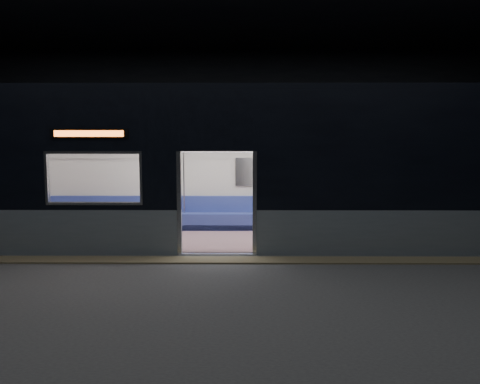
{
  "coord_description": "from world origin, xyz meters",
  "views": [
    {
      "loc": [
        0.53,
        -8.81,
        2.34
      ],
      "look_at": [
        0.44,
        2.3,
        1.12
      ],
      "focal_mm": 38.0,
      "sensor_mm": 36.0,
      "label": 1
    }
  ],
  "objects": [
    {
      "name": "passenger",
      "position": [
        3.25,
        3.55,
        0.81
      ],
      "size": [
        0.43,
        0.73,
        1.41
      ],
      "rotation": [
        0.0,
        0.0,
        -0.12
      ],
      "color": "black",
      "rests_on": "metro_car"
    },
    {
      "name": "station_floor",
      "position": [
        0.0,
        0.0,
        -0.01
      ],
      "size": [
        24.0,
        14.0,
        0.01
      ],
      "primitive_type": "cube",
      "color": "#47494C",
      "rests_on": "ground"
    },
    {
      "name": "tactile_strip",
      "position": [
        0.0,
        0.55,
        0.01
      ],
      "size": [
        22.8,
        0.5,
        0.03
      ],
      "primitive_type": "cube",
      "color": "#8C7F59",
      "rests_on": "station_floor"
    },
    {
      "name": "transit_map",
      "position": [
        0.84,
        3.85,
        1.46
      ],
      "size": [
        0.94,
        0.03,
        0.61
      ],
      "primitive_type": "cube",
      "color": "white",
      "rests_on": "metro_car"
    },
    {
      "name": "handbag",
      "position": [
        3.21,
        3.31,
        0.68
      ],
      "size": [
        0.31,
        0.28,
        0.14
      ],
      "primitive_type": "cube",
      "rotation": [
        0.0,
        0.0,
        0.21
      ],
      "color": "black",
      "rests_on": "passenger"
    },
    {
      "name": "station_envelope",
      "position": [
        0.0,
        0.0,
        3.66
      ],
      "size": [
        24.0,
        14.0,
        5.0
      ],
      "color": "black",
      "rests_on": "station_floor"
    },
    {
      "name": "metro_car",
      "position": [
        -0.0,
        2.54,
        1.85
      ],
      "size": [
        18.0,
        3.04,
        3.35
      ],
      "color": "gray",
      "rests_on": "station_floor"
    }
  ]
}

